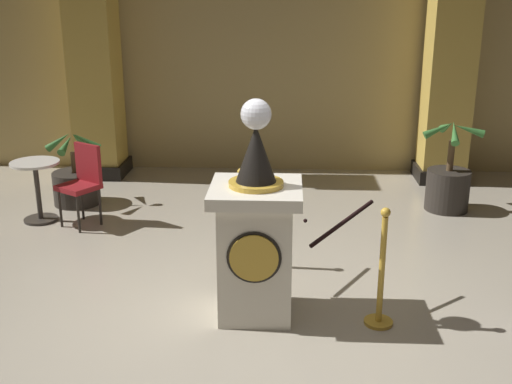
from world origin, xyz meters
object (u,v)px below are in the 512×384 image
cafe_chair_red (83,178)px  pedestal_clock (256,235)px  stanchion_far (242,233)px  cafe_table (37,183)px  potted_palm_left (76,184)px  stanchion_near (381,285)px  potted_palm_right (448,184)px

cafe_chair_red → pedestal_clock: bearing=-44.1°
stanchion_far → cafe_table: bearing=155.1°
potted_palm_left → cafe_table: (-0.24, -0.65, 0.20)m
pedestal_clock → stanchion_near: size_ratio=1.81×
pedestal_clock → stanchion_far: size_ratio=1.82×
pedestal_clock → potted_palm_right: pedestal_clock is taller
cafe_table → cafe_chair_red: size_ratio=0.77×
potted_palm_right → cafe_table: (-4.99, -0.65, 0.14)m
stanchion_near → potted_palm_right: size_ratio=0.86×
potted_palm_right → cafe_table: bearing=-172.6°
potted_palm_right → stanchion_far: bearing=-143.5°
potted_palm_right → potted_palm_left: bearing=180.0°
stanchion_far → pedestal_clock: bearing=-78.8°
stanchion_far → cafe_chair_red: (-1.93, 1.09, 0.22)m
pedestal_clock → potted_palm_right: (2.27, 2.79, -0.39)m
potted_palm_right → stanchion_near: bearing=-113.0°
pedestal_clock → cafe_table: bearing=141.7°
pedestal_clock → cafe_chair_red: (-2.13, 2.06, -0.15)m
pedestal_clock → stanchion_near: bearing=-7.5°
potted_palm_left → cafe_chair_red: 0.87m
cafe_table → potted_palm_right: bearing=7.4°
cafe_chair_red → potted_palm_left: bearing=115.3°
stanchion_far → stanchion_near: bearing=-42.1°
potted_palm_left → cafe_chair_red: potted_palm_left is taller
stanchion_far → cafe_table: 2.79m
potted_palm_right → cafe_table: 5.03m
potted_palm_left → cafe_table: 0.72m
pedestal_clock → potted_palm_left: bearing=131.5°
stanchion_near → potted_palm_left: size_ratio=1.05×
stanchion_near → cafe_table: (-3.75, 2.28, 0.11)m
stanchion_far → potted_palm_right: 3.07m
stanchion_near → potted_palm_right: bearing=67.0°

